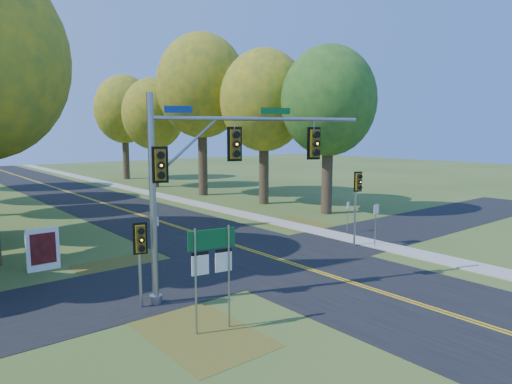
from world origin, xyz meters
TOP-DOWN VIEW (x-y plane):
  - ground at (0.00, 0.00)m, footprint 160.00×160.00m
  - road_main at (0.00, 0.00)m, footprint 8.00×160.00m
  - road_cross at (0.00, 2.00)m, footprint 60.00×6.00m
  - centerline_left at (-0.10, 0.00)m, footprint 0.10×160.00m
  - centerline_right at (0.10, 0.00)m, footprint 0.10×160.00m
  - sidewalk_east at (6.20, 0.00)m, footprint 1.60×160.00m
  - leaf_patch_w_near at (-6.50, 4.00)m, footprint 4.00×6.00m
  - leaf_patch_e at (6.80, 6.00)m, footprint 3.50×8.00m
  - leaf_patch_w_far at (-7.50, -3.00)m, footprint 3.00×5.00m
  - tree_e_a at (11.57, 8.77)m, footprint 7.20×7.20m
  - tree_e_b at (10.97, 15.58)m, footprint 7.60×7.60m
  - tree_e_c at (9.88, 23.69)m, footprint 8.80×8.80m
  - tree_e_d at (9.26, 32.87)m, footprint 7.00×7.00m
  - tree_e_e at (10.47, 43.58)m, footprint 7.80×7.80m
  - traffic_mast at (-5.49, -0.76)m, footprint 7.95×3.13m
  - east_signal_pole at (5.03, 0.70)m, footprint 0.46×0.55m
  - ped_signal_pole at (-8.05, -0.19)m, footprint 0.49×0.58m
  - route_sign_cluster at (-7.07, -3.23)m, footprint 1.55×0.35m
  - info_kiosk at (-9.48, 6.99)m, footprint 1.41×0.23m
  - reg_sign_e_north at (7.50, 3.33)m, footprint 0.37×0.15m
  - reg_sign_e_south at (5.78, -0.01)m, footprint 0.47×0.08m
  - reg_sign_w at (-4.77, 5.24)m, footprint 0.43×0.08m

SIDE VIEW (x-z plane):
  - ground at x=0.00m, z-range 0.00..0.00m
  - leaf_patch_w_near at x=-6.50m, z-range 0.00..0.01m
  - leaf_patch_e at x=6.80m, z-range 0.00..0.01m
  - leaf_patch_w_far at x=-7.50m, z-range 0.00..0.01m
  - road_cross at x=0.00m, z-range 0.00..0.02m
  - road_main at x=0.00m, z-range 0.00..0.02m
  - centerline_left at x=-0.10m, z-range 0.02..0.03m
  - centerline_right at x=0.10m, z-range 0.02..0.03m
  - sidewalk_east at x=6.20m, z-range 0.00..0.06m
  - info_kiosk at x=-9.48m, z-range 0.00..1.95m
  - reg_sign_e_north at x=7.50m, z-range 0.37..2.36m
  - reg_sign_w at x=-4.77m, z-range 0.41..2.64m
  - reg_sign_e_south at x=5.78m, z-range 0.45..2.89m
  - ped_signal_pole at x=-8.05m, z-range 0.77..3.92m
  - route_sign_cluster at x=-7.07m, z-range 0.69..4.06m
  - east_signal_pole at x=5.03m, z-range 1.07..5.23m
  - traffic_mast at x=-5.49m, z-range 1.09..8.73m
  - tree_e_d at x=9.26m, z-range 2.08..14.40m
  - tree_e_a at x=11.57m, z-range 2.16..14.90m
  - tree_e_b at x=10.97m, z-range 2.23..15.56m
  - tree_e_e at x=10.47m, z-range 2.32..16.06m
  - tree_e_c at x=9.88m, z-range 2.77..18.56m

